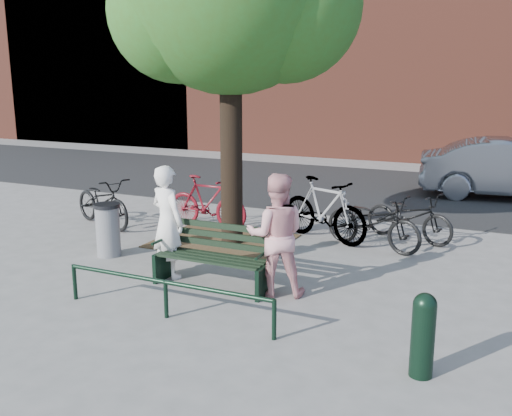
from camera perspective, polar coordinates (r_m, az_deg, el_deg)
The scene contains 14 objects.
ground at distance 8.49m, azimuth -4.40°, elevation -7.90°, with size 90.00×90.00×0.00m, color gray.
dirt_pit at distance 10.77m, azimuth -3.34°, elevation -3.29°, with size 2.40×2.00×0.02m, color brown.
road at distance 16.17m, azimuth 10.44°, elevation 1.97°, with size 40.00×7.00×0.01m, color black.
park_bench at distance 8.39m, azimuth -4.19°, elevation -4.67°, with size 1.74×0.54×0.97m.
guard_railing at distance 7.39m, azimuth -9.03°, elevation -7.89°, with size 3.06×0.06×0.51m.
person_left at distance 8.77m, azimuth -8.84°, elevation -1.37°, with size 0.63×0.42×1.74m, color white.
person_right at distance 7.94m, azimuth 2.03°, elevation -2.71°, with size 0.85×0.66×1.74m, color pink.
bollard at distance 6.16m, azimuth 16.37°, elevation -11.83°, with size 0.24×0.24×0.90m.
litter_bin at distance 10.11m, azimuth -14.59°, elevation -2.10°, with size 0.45×0.45×0.92m.
bicycle_a at distance 12.19m, azimuth -15.08°, elevation 0.63°, with size 0.68×1.95×1.03m, color black.
bicycle_b at distance 11.63m, azimuth -4.91°, elevation 0.60°, with size 0.51×1.80×1.08m, color #5F0D16.
bicycle_c at distance 11.08m, azimuth 15.07°, elevation -0.81°, with size 0.62×1.78×0.94m, color black.
bicycle_d at distance 10.77m, azimuth 6.82°, elevation -0.13°, with size 0.56×1.99×1.19m, color gray.
bicycle_e at distance 10.40m, azimuth 11.64°, elevation -1.35°, with size 0.66×1.89×1.00m, color black.
Camera 1 is at (3.91, -6.91, 3.00)m, focal length 40.00 mm.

